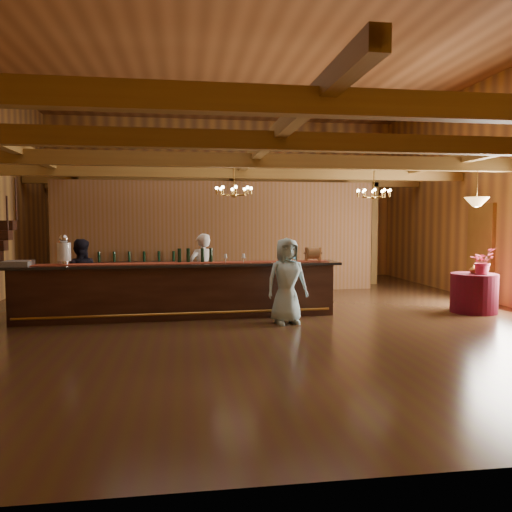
{
  "coord_description": "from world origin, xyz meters",
  "views": [
    {
      "loc": [
        -1.45,
        -10.56,
        1.99
      ],
      "look_at": [
        0.16,
        0.49,
        1.2
      ],
      "focal_mm": 35.0,
      "sensor_mm": 36.0,
      "label": 1
    }
  ],
  "objects": [
    {
      "name": "floor",
      "position": [
        0.0,
        0.0,
        0.0
      ],
      "size": [
        14.0,
        14.0,
        0.0
      ],
      "primitive_type": "plane",
      "color": "#45291B",
      "rests_on": "ground"
    },
    {
      "name": "ceiling",
      "position": [
        0.0,
        0.0,
        5.5
      ],
      "size": [
        14.0,
        14.0,
        0.0
      ],
      "primitive_type": "plane",
      "rotation": [
        3.14,
        0.0,
        0.0
      ],
      "color": "brown",
      "rests_on": "wall_back"
    },
    {
      "name": "wall_back",
      "position": [
        0.0,
        7.0,
        2.75
      ],
      "size": [
        12.0,
        0.1,
        5.5
      ],
      "primitive_type": "cube",
      "color": "#BB8239",
      "rests_on": "floor"
    },
    {
      "name": "wall_front",
      "position": [
        0.0,
        -7.0,
        2.75
      ],
      "size": [
        12.0,
        0.1,
        5.5
      ],
      "primitive_type": "cube",
      "color": "#BB8239",
      "rests_on": "floor"
    },
    {
      "name": "wall_right",
      "position": [
        6.0,
        0.0,
        2.75
      ],
      "size": [
        0.1,
        14.0,
        5.5
      ],
      "primitive_type": "cube",
      "color": "#BB8239",
      "rests_on": "floor"
    },
    {
      "name": "beam_grid",
      "position": [
        0.0,
        0.51,
        3.24
      ],
      "size": [
        11.9,
        13.9,
        0.39
      ],
      "color": "brown",
      "rests_on": "wall_left"
    },
    {
      "name": "support_posts",
      "position": [
        0.0,
        -0.5,
        1.6
      ],
      "size": [
        9.2,
        10.2,
        3.2
      ],
      "color": "brown",
      "rests_on": "floor"
    },
    {
      "name": "partition_wall",
      "position": [
        -0.5,
        3.5,
        1.55
      ],
      "size": [
        9.0,
        0.18,
        3.1
      ],
      "primitive_type": "cube",
      "color": "brown",
      "rests_on": "floor"
    },
    {
      "name": "window_right_back",
      "position": [
        5.95,
        1.0,
        1.55
      ],
      "size": [
        0.12,
        1.05,
        1.75
      ],
      "primitive_type": "cube",
      "color": "white",
      "rests_on": "wall_right"
    },
    {
      "name": "backroom_boxes",
      "position": [
        -0.29,
        5.5,
        0.53
      ],
      "size": [
        4.1,
        0.6,
        1.1
      ],
      "color": "#3C2115",
      "rests_on": "floor"
    },
    {
      "name": "tasting_bar",
      "position": [
        -1.56,
        -0.27,
        0.57
      ],
      "size": [
        6.77,
        1.12,
        1.14
      ],
      "rotation": [
        0.0,
        0.0,
        0.04
      ],
      "color": "#3C2115",
      "rests_on": "floor"
    },
    {
      "name": "beverage_dispenser",
      "position": [
        -3.79,
        -0.3,
        1.41
      ],
      "size": [
        0.26,
        0.26,
        0.6
      ],
      "color": "silver",
      "rests_on": "tasting_bar"
    },
    {
      "name": "glass_rack_tray",
      "position": [
        -4.61,
        -0.44,
        1.17
      ],
      "size": [
        0.5,
        0.5,
        0.1
      ],
      "primitive_type": "cube",
      "color": "gray",
      "rests_on": "tasting_bar"
    },
    {
      "name": "raffle_drum",
      "position": [
        1.29,
        -0.21,
        1.3
      ],
      "size": [
        0.34,
        0.24,
        0.3
      ],
      "color": "olive",
      "rests_on": "tasting_bar"
    },
    {
      "name": "bar_bottle_0",
      "position": [
        -1.54,
        -0.14,
        1.27
      ],
      "size": [
        0.07,
        0.07,
        0.3
      ],
      "primitive_type": "cylinder",
      "color": "black",
      "rests_on": "tasting_bar"
    },
    {
      "name": "bar_bottle_1",
      "position": [
        -1.36,
        -0.13,
        1.27
      ],
      "size": [
        0.07,
        0.07,
        0.3
      ],
      "primitive_type": "cylinder",
      "color": "black",
      "rests_on": "tasting_bar"
    },
    {
      "name": "bar_bottle_2",
      "position": [
        -1.06,
        -0.12,
        1.27
      ],
      "size": [
        0.07,
        0.07,
        0.3
      ],
      "primitive_type": "cylinder",
      "color": "black",
      "rests_on": "tasting_bar"
    },
    {
      "name": "bar_bottle_3",
      "position": [
        -0.89,
        -0.12,
        1.27
      ],
      "size": [
        0.07,
        0.07,
        0.3
      ],
      "primitive_type": "cylinder",
      "color": "black",
      "rests_on": "tasting_bar"
    },
    {
      "name": "backbar_shelf",
      "position": [
        -2.32,
        3.23,
        0.44
      ],
      "size": [
        3.2,
        0.94,
        0.89
      ],
      "primitive_type": "cube",
      "rotation": [
        0.0,
        0.0,
        -0.14
      ],
      "color": "#3C2115",
      "rests_on": "floor"
    },
    {
      "name": "round_table",
      "position": [
        4.8,
        -0.59,
        0.42
      ],
      "size": [
        0.98,
        0.98,
        0.85
      ],
      "primitive_type": "cylinder",
      "color": "#560619",
      "rests_on": "floor"
    },
    {
      "name": "chandelier_left",
      "position": [
        -0.34,
        0.47,
        2.66
      ],
      "size": [
        0.8,
        0.8,
        0.7
      ],
      "color": "#C0923F",
      "rests_on": "beam_grid"
    },
    {
      "name": "chandelier_right",
      "position": [
        3.04,
        0.84,
        2.65
      ],
      "size": [
        0.8,
        0.8,
        0.7
      ],
      "color": "#C0923F",
      "rests_on": "beam_grid"
    },
    {
      "name": "pendant_lamp",
      "position": [
        4.8,
        -0.59,
        2.4
      ],
      "size": [
        0.52,
        0.52,
        0.9
      ],
      "color": "#C0923F",
      "rests_on": "beam_grid"
    },
    {
      "name": "bartender",
      "position": [
        -1.04,
        0.56,
        0.86
      ],
      "size": [
        0.73,
        0.62,
        1.71
      ],
      "primitive_type": "imported",
      "rotation": [
        0.0,
        0.0,
        3.53
      ],
      "color": "white",
      "rests_on": "floor"
    },
    {
      "name": "staff_second",
      "position": [
        -3.64,
        0.44,
        0.8
      ],
      "size": [
        0.81,
        0.64,
        1.61
      ],
      "primitive_type": "imported",
      "rotation": [
        0.0,
        0.0,
        3.18
      ],
      "color": "black",
      "rests_on": "floor"
    },
    {
      "name": "guest",
      "position": [
        0.52,
        -1.17,
        0.83
      ],
      "size": [
        0.89,
        0.65,
        1.67
      ],
      "primitive_type": "imported",
      "rotation": [
        0.0,
        0.0,
        0.16
      ],
      "color": "#A7D6E4",
      "rests_on": "floor"
    },
    {
      "name": "floor_plant",
      "position": [
        3.27,
        3.83,
        0.65
      ],
      "size": [
        0.79,
        0.67,
        1.31
      ],
      "primitive_type": "imported",
      "rotation": [
        0.0,
        0.0,
        0.14
      ],
      "color": "#287322",
      "rests_on": "floor"
    },
    {
      "name": "table_flowers",
      "position": [
        4.89,
        -0.72,
        1.13
      ],
      "size": [
        0.64,
        0.6,
        0.56
      ],
      "primitive_type": "imported",
      "rotation": [
        0.0,
        0.0,
        0.4
      ],
      "color": "#B72B4B",
      "rests_on": "round_table"
    },
    {
      "name": "table_vase",
      "position": [
        4.81,
        -0.53,
        0.99
      ],
      "size": [
        0.15,
        0.15,
        0.29
      ],
      "primitive_type": "imported",
      "rotation": [
        0.0,
        0.0,
        0.04
      ],
      "color": "#C0923F",
      "rests_on": "round_table"
    }
  ]
}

